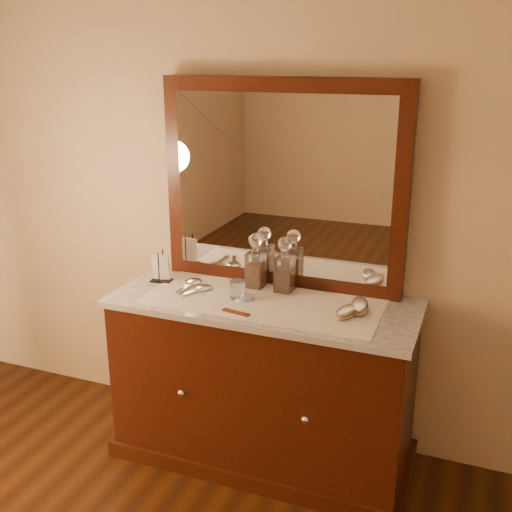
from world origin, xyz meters
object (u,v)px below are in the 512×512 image
mirror_frame (282,185)px  decanter_right (285,271)px  pin_dish (244,297)px  dresser_cabinet (263,383)px  brush_near (346,312)px  brush_far (360,306)px  hand_mirror_outer (191,283)px  hand_mirror_inner (201,289)px  comb (236,312)px  napkin_rack (161,269)px  decanter_left (256,266)px

mirror_frame → decanter_right: size_ratio=4.39×
pin_dish → decanter_right: bearing=49.0°
dresser_cabinet → pin_dish: 0.46m
brush_near → brush_far: 0.09m
mirror_frame → hand_mirror_outer: mirror_frame is taller
dresser_cabinet → mirror_frame: (0.00, 0.25, 0.94)m
decanter_right → hand_mirror_outer: size_ratio=1.23×
mirror_frame → pin_dish: size_ratio=13.40×
dresser_cabinet → mirror_frame: mirror_frame is taller
decanter_right → hand_mirror_outer: decanter_right is taller
dresser_cabinet → mirror_frame: bearing=90.0°
decanter_right → hand_mirror_inner: size_ratio=1.43×
brush_far → hand_mirror_outer: (-0.85, 0.02, -0.01)m
comb → napkin_rack: (-0.51, 0.24, 0.06)m
mirror_frame → dresser_cabinet: bearing=-90.0°
decanter_left → brush_near: size_ratio=1.70×
dresser_cabinet → brush_far: brush_far is taller
brush_far → pin_dish: bearing=-173.9°
dresser_cabinet → decanter_left: 0.58m
decanter_right → hand_mirror_inner: bearing=-160.4°
brush_near → pin_dish: bearing=177.5°
pin_dish → brush_far: bearing=6.1°
napkin_rack → brush_far: size_ratio=0.89×
decanter_right → brush_near: bearing=-27.9°
comb → mirror_frame: bearing=92.4°
napkin_rack → brush_far: (1.02, -0.02, -0.04)m
mirror_frame → decanter_left: 0.41m
pin_dish → decanter_right: 0.24m
pin_dish → brush_near: (0.49, -0.02, 0.01)m
decanter_left → napkin_rack: bearing=-168.9°
comb → decanter_left: 0.35m
brush_far → hand_mirror_inner: bearing=-177.8°
dresser_cabinet → hand_mirror_outer: hand_mirror_outer is taller
napkin_rack → decanter_right: bearing=7.9°
mirror_frame → brush_near: bearing=-35.9°
decanter_left → brush_near: (0.50, -0.19, -0.08)m
napkin_rack → brush_near: 0.98m
comb → brush_near: brush_near is taller
decanter_right → dresser_cabinet: bearing=-111.5°
hand_mirror_outer → hand_mirror_inner: hand_mirror_outer is taller
napkin_rack → hand_mirror_outer: bearing=-0.4°
decanter_right → hand_mirror_outer: 0.48m
hand_mirror_outer → decanter_right: bearing=10.9°
pin_dish → brush_far: (0.53, 0.06, 0.02)m
napkin_rack → hand_mirror_inner: (0.24, -0.05, -0.05)m
decanter_left → hand_mirror_outer: bearing=-163.0°
dresser_cabinet → hand_mirror_inner: hand_mirror_inner is taller
decanter_right → brush_near: (0.35, -0.18, -0.08)m
decanter_right → brush_far: size_ratio=1.52×
pin_dish → decanter_left: 0.20m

